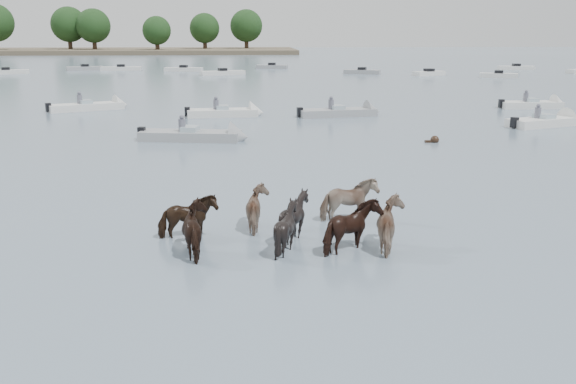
{
  "coord_description": "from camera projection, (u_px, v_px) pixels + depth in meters",
  "views": [
    {
      "loc": [
        -2.93,
        -14.42,
        5.56
      ],
      "look_at": [
        -1.7,
        3.34,
        1.1
      ],
      "focal_mm": 40.53,
      "sensor_mm": 36.0,
      "label": 1
    }
  ],
  "objects": [
    {
      "name": "motorboat_a",
      "position": [
        234.0,
        113.0,
        42.91
      ],
      "size": [
        5.25,
        2.02,
        1.92
      ],
      "rotation": [
        0.0,
        0.0,
        0.08
      ],
      "color": "silver",
      "rests_on": "ground"
    },
    {
      "name": "motorboat_f",
      "position": [
        97.0,
        106.0,
        46.49
      ],
      "size": [
        5.68,
        3.96,
        1.92
      ],
      "rotation": [
        0.0,
        0.0,
        0.47
      ],
      "color": "silver",
      "rests_on": "ground"
    },
    {
      "name": "pony_herd",
      "position": [
        294.0,
        221.0,
        17.45
      ],
      "size": [
        7.1,
        4.27,
        1.47
      ],
      "color": "black",
      "rests_on": "ground"
    },
    {
      "name": "ground",
      "position": [
        369.0,
        269.0,
        15.5
      ],
      "size": [
        400.0,
        400.0,
        0.0
      ],
      "primitive_type": "plane",
      "color": "#4C5C6D",
      "rests_on": "ground"
    },
    {
      "name": "motorboat_b",
      "position": [
        205.0,
        136.0,
        33.48
      ],
      "size": [
        5.84,
        2.49,
        1.92
      ],
      "rotation": [
        0.0,
        0.0,
        -0.16
      ],
      "color": "gray",
      "rests_on": "ground"
    },
    {
      "name": "motorboat_d",
      "position": [
        553.0,
        121.0,
        38.81
      ],
      "size": [
        5.28,
        3.35,
        1.92
      ],
      "rotation": [
        0.0,
        0.0,
        0.38
      ],
      "color": "silver",
      "rests_on": "ground"
    },
    {
      "name": "swimming_pony",
      "position": [
        434.0,
        140.0,
        32.96
      ],
      "size": [
        0.72,
        0.44,
        0.44
      ],
      "color": "black",
      "rests_on": "ground"
    },
    {
      "name": "motorboat_e",
      "position": [
        540.0,
        105.0,
        47.41
      ],
      "size": [
        5.02,
        1.64,
        1.92
      ],
      "rotation": [
        0.0,
        0.0,
        0.01
      ],
      "color": "silver",
      "rests_on": "ground"
    },
    {
      "name": "distant_flotilla",
      "position": [
        254.0,
        70.0,
        88.05
      ],
      "size": [
        106.03,
        23.06,
        0.93
      ],
      "color": "gray",
      "rests_on": "ground"
    },
    {
      "name": "motorboat_c",
      "position": [
        348.0,
        112.0,
        43.1
      ],
      "size": [
        5.81,
        2.62,
        1.92
      ],
      "rotation": [
        0.0,
        0.0,
        0.19
      ],
      "color": "gray",
      "rests_on": "ground"
    }
  ]
}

